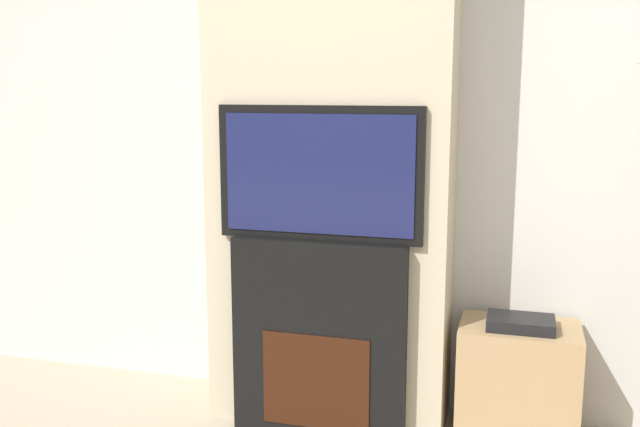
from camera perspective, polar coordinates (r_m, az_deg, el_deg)
The scene contains 5 objects.
wall_back at distance 3.38m, azimuth 1.94°, elevation 7.16°, with size 6.00×0.06×2.70m.
chimney_breast at distance 3.16m, azimuth 0.96°, elevation 6.96°, with size 1.07×0.39×2.70m.
fireplace at distance 3.17m, azimuth -0.01°, elevation -9.97°, with size 0.77×0.15×0.88m.
television at distance 2.99m, azimuth -0.02°, elevation 3.21°, with size 0.88×0.07×0.57m.
media_stand at distance 3.29m, azimuth 15.52°, elevation -12.78°, with size 0.51×0.34×0.56m.
Camera 1 is at (0.81, -1.25, 1.53)m, focal length 40.00 mm.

